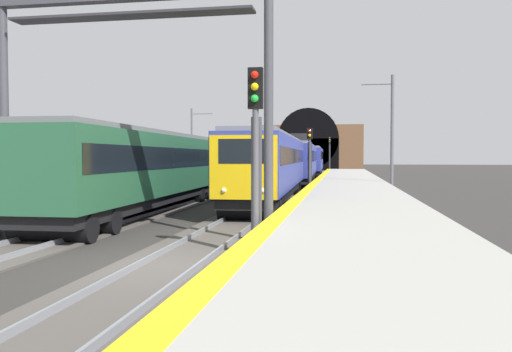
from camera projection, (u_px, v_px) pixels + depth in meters
The scene contains 13 objects.
ground_plane at pixel (172, 268), 12.10m from camera, with size 320.00×320.00×0.00m, color #302D2B.
platform_right at pixel (361, 253), 11.34m from camera, with size 112.00×4.78×1.02m, color #9E9B93.
platform_right_edge_strip at pixel (266, 228), 11.68m from camera, with size 112.00×0.50×0.01m, color yellow.
track_main_line at pixel (172, 267), 12.10m from camera, with size 160.00×3.04×0.21m.
train_main_approaching at pixel (299, 161), 47.11m from camera, with size 55.72×3.21×4.76m.
train_adjacent_platform at pixel (231, 162), 41.82m from camera, with size 55.64×3.40×4.73m.
railway_signal_near at pixel (256, 143), 13.13m from camera, with size 0.39×0.38×4.94m.
railway_signal_mid at pixel (310, 156), 34.51m from camera, with size 0.39×0.38×4.58m.
railway_signal_far at pixel (330, 151), 86.20m from camera, with size 0.39×0.38×5.99m.
overhead_signal_gantry at pixel (130, 53), 15.75m from camera, with size 0.70×8.97×7.81m.
tunnel_portal at pixel (309, 148), 97.87m from camera, with size 3.05×20.65×11.85m.
catenary_mast_near at pixel (192, 143), 55.48m from camera, with size 0.22×2.43×7.89m.
catenary_mast_far at pixel (392, 134), 33.61m from camera, with size 0.22×2.15×8.04m.
Camera 1 is at (-11.50, -3.99, 2.67)m, focal length 35.75 mm.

